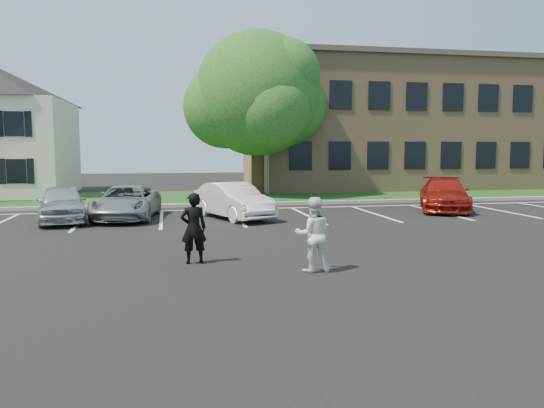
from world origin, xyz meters
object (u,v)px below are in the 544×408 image
object	(u,v)px
office_building	(413,125)
car_red_compact	(444,194)
man_black_suit	(194,228)
car_white_sedan	(233,201)
car_silver_west	(62,203)
tree	(259,97)
man_white_shirt	(313,234)
car_silver_minivan	(127,202)

from	to	relation	value
office_building	car_red_compact	bearing A→B (deg)	-110.67
man_black_suit	car_white_sedan	world-z (taller)	man_black_suit
car_silver_west	car_red_compact	xyz separation A→B (m)	(15.22, 0.62, 0.01)
office_building	car_silver_west	world-z (taller)	office_building
office_building	tree	size ratio (longest dim) A/B	2.55
man_white_shirt	man_black_suit	bearing A→B (deg)	-24.70
man_white_shirt	car_white_sedan	bearing A→B (deg)	-82.71
car_silver_minivan	car_white_sedan	distance (m)	3.98
tree	car_silver_west	size ratio (longest dim) A/B	2.25
tree	man_white_shirt	bearing A→B (deg)	-96.04
tree	car_white_sedan	bearing A→B (deg)	-106.03
office_building	car_white_sedan	distance (m)	20.37
car_silver_west	office_building	bearing A→B (deg)	24.46
car_red_compact	car_silver_minivan	bearing A→B (deg)	-154.32
man_white_shirt	car_silver_west	bearing A→B (deg)	-50.20
car_silver_west	car_red_compact	distance (m)	15.23
tree	car_red_compact	size ratio (longest dim) A/B	1.88
car_silver_west	car_white_sedan	xyz separation A→B (m)	(6.12, -0.26, 0.00)
car_red_compact	office_building	bearing A→B (deg)	94.16
man_black_suit	car_silver_west	world-z (taller)	man_black_suit
car_silver_west	car_red_compact	world-z (taller)	car_red_compact
man_white_shirt	car_silver_minivan	xyz separation A→B (m)	(-4.54, 9.53, -0.18)
office_building	car_silver_west	size ratio (longest dim) A/B	5.73
man_white_shirt	car_red_compact	world-z (taller)	man_white_shirt
man_black_suit	man_white_shirt	world-z (taller)	man_black_suit
car_silver_west	car_silver_minivan	size ratio (longest dim) A/B	0.87
office_building	car_white_sedan	xyz separation A→B (m)	(-14.14, -14.25, -3.49)
office_building	car_silver_minivan	size ratio (longest dim) A/B	5.00
car_silver_minivan	man_white_shirt	bearing A→B (deg)	-57.74
man_white_shirt	car_silver_west	xyz separation A→B (m)	(-6.74, 9.10, -0.14)
tree	car_red_compact	world-z (taller)	tree
car_silver_west	car_silver_minivan	bearing A→B (deg)	0.94
car_white_sedan	car_red_compact	xyz separation A→B (m)	(9.10, 0.88, 0.01)
tree	car_silver_minivan	size ratio (longest dim) A/B	1.96
man_white_shirt	car_white_sedan	world-z (taller)	man_white_shirt
office_building	car_white_sedan	size ratio (longest dim) A/B	5.51
office_building	car_silver_west	distance (m)	24.87
car_red_compact	man_white_shirt	bearing A→B (deg)	-106.26
car_silver_west	tree	bearing A→B (deg)	33.93
car_white_sedan	car_red_compact	bearing A→B (deg)	-16.61
tree	man_black_suit	distance (m)	17.28
man_black_suit	car_white_sedan	bearing A→B (deg)	-109.48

